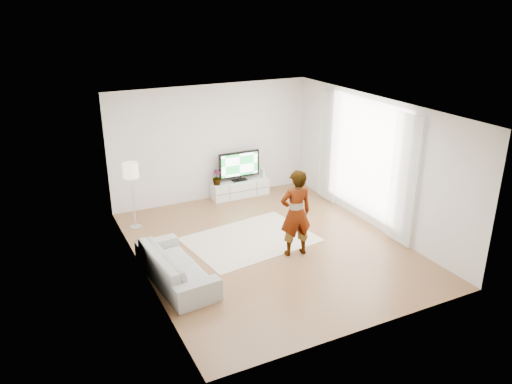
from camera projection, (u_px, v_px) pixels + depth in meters
name	position (u px, v px, depth m)	size (l,w,h in m)	color
floor	(269.00, 247.00, 9.98)	(6.00, 6.00, 0.00)	#966543
ceiling	(271.00, 108.00, 8.97)	(6.00, 6.00, 0.00)	white
wall_left	(140.00, 203.00, 8.44)	(0.02, 6.00, 2.80)	silver
wall_right	(375.00, 163.00, 10.51)	(0.02, 6.00, 2.80)	silver
wall_back	(212.00, 143.00, 11.98)	(5.00, 0.02, 2.80)	silver
wall_front	(370.00, 247.00, 6.97)	(5.00, 0.02, 2.80)	silver
window	(366.00, 157.00, 10.73)	(0.01, 2.60, 2.50)	white
curtain_near	(404.00, 181.00, 9.65)	(0.04, 0.70, 2.60)	white
curtain_far	(328.00, 147.00, 11.82)	(0.04, 0.70, 2.60)	white
media_console	(240.00, 188.00, 12.47)	(1.45, 0.41, 0.41)	white
television	(239.00, 165.00, 12.28)	(1.07, 0.21, 0.74)	black
game_console	(263.00, 173.00, 12.62)	(0.05, 0.16, 0.21)	white
potted_plant	(217.00, 177.00, 12.08)	(0.21, 0.21, 0.38)	#3F7238
rug	(251.00, 239.00, 10.27)	(2.49, 1.79, 0.01)	beige
player	(296.00, 213.00, 9.39)	(0.62, 0.41, 1.71)	#334772
sofa	(176.00, 265.00, 8.69)	(2.03, 0.79, 0.59)	#B2B2AD
floor_lamp	(131.00, 173.00, 10.39)	(0.33, 0.33, 1.46)	silver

